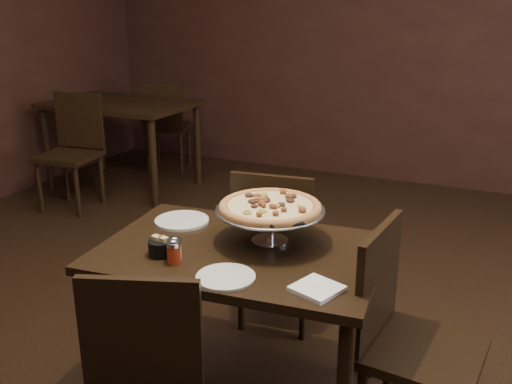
% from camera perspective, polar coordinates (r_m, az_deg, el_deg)
% --- Properties ---
extents(room, '(6.04, 7.04, 2.84)m').
position_cam_1_polar(room, '(2.09, -2.34, 12.05)').
color(room, black).
rests_on(room, ground).
extents(dining_table, '(1.17, 0.84, 0.70)m').
position_cam_1_polar(dining_table, '(2.34, -1.64, -7.74)').
color(dining_table, black).
rests_on(dining_table, ground).
extents(background_table, '(1.26, 0.84, 0.79)m').
position_cam_1_polar(background_table, '(5.28, -13.34, 7.67)').
color(background_table, black).
rests_on(background_table, ground).
extents(pizza_stand, '(0.45, 0.45, 0.19)m').
position_cam_1_polar(pizza_stand, '(2.30, 1.42, -1.54)').
color(pizza_stand, silver).
rests_on(pizza_stand, dining_table).
extents(parmesan_shaker, '(0.05, 0.05, 0.09)m').
position_cam_1_polar(parmesan_shaker, '(2.21, -8.13, -5.62)').
color(parmesan_shaker, beige).
rests_on(parmesan_shaker, dining_table).
extents(pepper_flake_shaker, '(0.05, 0.05, 0.10)m').
position_cam_1_polar(pepper_flake_shaker, '(2.18, -8.23, -5.94)').
color(pepper_flake_shaker, maroon).
rests_on(pepper_flake_shaker, dining_table).
extents(packet_caddy, '(0.10, 0.10, 0.08)m').
position_cam_1_polar(packet_caddy, '(2.26, -9.50, -5.45)').
color(packet_caddy, black).
rests_on(packet_caddy, dining_table).
extents(napkin_stack, '(0.19, 0.19, 0.02)m').
position_cam_1_polar(napkin_stack, '(1.99, 6.11, -9.58)').
color(napkin_stack, white).
rests_on(napkin_stack, dining_table).
extents(plate_left, '(0.24, 0.24, 0.01)m').
position_cam_1_polar(plate_left, '(2.58, -7.42, -2.85)').
color(plate_left, silver).
rests_on(plate_left, dining_table).
extents(plate_near, '(0.21, 0.21, 0.01)m').
position_cam_1_polar(plate_near, '(2.06, -3.05, -8.50)').
color(plate_near, silver).
rests_on(plate_near, dining_table).
extents(serving_spatula, '(0.17, 0.17, 0.02)m').
position_cam_1_polar(serving_spatula, '(2.13, 3.13, -3.37)').
color(serving_spatula, silver).
rests_on(serving_spatula, pizza_stand).
extents(chair_far, '(0.45, 0.45, 0.86)m').
position_cam_1_polar(chair_far, '(2.91, 2.11, -5.11)').
color(chair_far, black).
rests_on(chair_far, ground).
extents(chair_side, '(0.45, 0.45, 0.88)m').
position_cam_1_polar(chair_side, '(2.23, 14.69, -13.48)').
color(chair_side, black).
rests_on(chair_side, ground).
extents(bg_chair_far, '(0.53, 0.53, 0.90)m').
position_cam_1_polar(bg_chair_far, '(5.81, -9.02, 6.93)').
color(bg_chair_far, black).
rests_on(bg_chair_far, ground).
extents(bg_chair_near, '(0.48, 0.48, 0.93)m').
position_cam_1_polar(bg_chair_near, '(4.91, -17.83, 4.36)').
color(bg_chair_near, black).
rests_on(bg_chair_near, ground).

